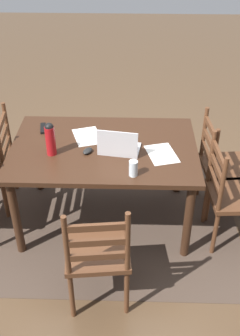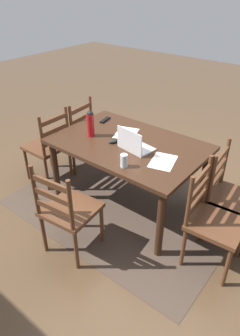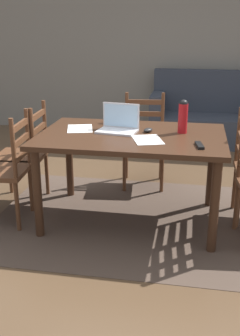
{
  "view_description": "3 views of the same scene",
  "coord_description": "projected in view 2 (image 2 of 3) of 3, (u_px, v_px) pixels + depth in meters",
  "views": [
    {
      "loc": [
        -0.22,
        2.86,
        2.57
      ],
      "look_at": [
        -0.13,
        -0.07,
        0.51
      ],
      "focal_mm": 44.28,
      "sensor_mm": 36.0,
      "label": 1
    },
    {
      "loc": [
        -1.65,
        2.21,
        2.22
      ],
      "look_at": [
        -0.0,
        0.14,
        0.54
      ],
      "focal_mm": 32.84,
      "sensor_mm": 36.0,
      "label": 2
    },
    {
      "loc": [
        0.49,
        -3.24,
        1.63
      ],
      "look_at": [
        -0.07,
        -0.13,
        0.52
      ],
      "focal_mm": 44.0,
      "sensor_mm": 36.0,
      "label": 3
    }
  ],
  "objects": [
    {
      "name": "area_rug",
      "position": [
        127.0,
        202.0,
        3.52
      ],
      "size": [
        2.36,
        1.84,
        0.01
      ],
      "primitive_type": "cube",
      "color": "#47382D",
      "rests_on": "ground"
    },
    {
      "name": "chair_left_near",
      "position": [
        231.0,
        197.0,
        2.85
      ],
      "size": [
        0.48,
        0.48,
        0.95
      ],
      "color": "#56331E",
      "rests_on": "ground"
    },
    {
      "name": "drinking_glass",
      "position": [
        124.0,
        161.0,
        2.69
      ],
      "size": [
        0.07,
        0.07,
        0.12
      ],
      "primitive_type": "cylinder",
      "color": "silver",
      "rests_on": "dining_table"
    },
    {
      "name": "chair_right_near",
      "position": [
        73.0,
        135.0,
        3.96
      ],
      "size": [
        0.48,
        0.48,
        0.95
      ],
      "color": "#56331E",
      "rests_on": "ground"
    },
    {
      "name": "water_bottle",
      "position": [
        90.0,
        123.0,
        3.16
      ],
      "size": [
        0.08,
        0.08,
        0.28
      ],
      "color": "#A81419",
      "rests_on": "dining_table"
    },
    {
      "name": "paper_stack_right",
      "position": [
        163.0,
        161.0,
        2.79
      ],
      "size": [
        0.28,
        0.34,
        0.0
      ],
      "primitive_type": "cube",
      "rotation": [
        0.0,
        0.0,
        0.27
      ],
      "color": "white",
      "rests_on": "dining_table"
    },
    {
      "name": "dining_table",
      "position": [
        128.0,
        151.0,
        3.15
      ],
      "size": [
        1.52,
        1.01,
        0.77
      ],
      "color": "#382114",
      "rests_on": "ground"
    },
    {
      "name": "tv_remote",
      "position": [
        105.0,
        120.0,
        3.56
      ],
      "size": [
        0.07,
        0.18,
        0.02
      ],
      "primitive_type": "cube",
      "rotation": [
        0.0,
        0.0,
        0.18
      ],
      "color": "black",
      "rests_on": "dining_table"
    },
    {
      "name": "laptop",
      "position": [
        134.0,
        144.0,
        2.95
      ],
      "size": [
        0.35,
        0.27,
        0.23
      ],
      "color": "silver",
      "rests_on": "dining_table"
    },
    {
      "name": "chair_left_far",
      "position": [
        212.0,
        220.0,
        2.58
      ],
      "size": [
        0.47,
        0.47,
        0.95
      ],
      "color": "#56331E",
      "rests_on": "ground"
    },
    {
      "name": "computer_mouse",
      "position": [
        113.0,
        141.0,
        3.1
      ],
      "size": [
        0.1,
        0.12,
        0.03
      ],
      "primitive_type": "ellipsoid",
      "rotation": [
        0.0,
        0.0,
        -0.45
      ],
      "color": "black",
      "rests_on": "dining_table"
    },
    {
      "name": "ground_plane",
      "position": [
        127.0,
        203.0,
        3.52
      ],
      "size": [
        14.0,
        14.0,
        0.0
      ],
      "primitive_type": "plane",
      "color": "brown"
    },
    {
      "name": "chair_right_far",
      "position": [
        48.0,
        146.0,
        3.69
      ],
      "size": [
        0.44,
        0.44,
        0.95
      ],
      "color": "#56331E",
      "rests_on": "ground"
    },
    {
      "name": "chair_far_head",
      "position": [
        68.0,
        211.0,
        2.69
      ],
      "size": [
        0.49,
        0.49,
        0.95
      ],
      "color": "#56331E",
      "rests_on": "ground"
    },
    {
      "name": "paper_stack_left",
      "position": [
        126.0,
        133.0,
        3.29
      ],
      "size": [
        0.29,
        0.35,
        0.0
      ],
      "primitive_type": "cube",
      "rotation": [
        0.0,
        0.0,
        0.32
      ],
      "color": "white",
      "rests_on": "dining_table"
    }
  ]
}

